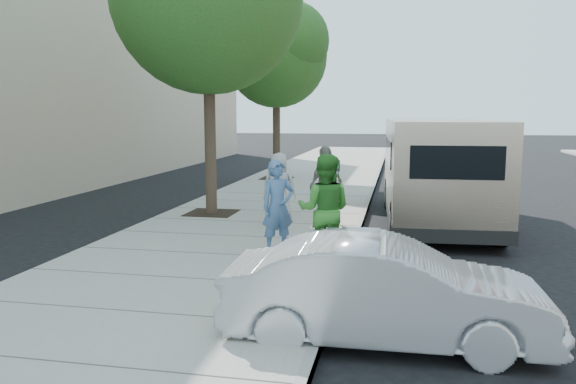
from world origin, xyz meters
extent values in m
plane|color=black|center=(0.00, 0.00, 0.00)|extent=(120.00, 120.00, 0.00)
cube|color=gray|center=(-1.00, 0.00, 0.07)|extent=(5.00, 60.00, 0.15)
cube|color=gray|center=(1.44, 0.00, 0.07)|extent=(0.12, 60.00, 0.16)
cube|color=black|center=(-2.30, 2.40, 0.15)|extent=(1.20, 1.20, 0.01)
cylinder|color=#38281E|center=(-2.30, 2.40, 2.13)|extent=(0.28, 0.28, 3.96)
cube|color=black|center=(-2.30, 10.00, 0.15)|extent=(1.20, 1.20, 0.01)
cylinder|color=#38281E|center=(-2.30, 10.00, 1.91)|extent=(0.28, 0.28, 3.52)
sphere|color=#1B4E1A|center=(-2.30, 10.00, 4.71)|extent=(3.80, 3.80, 3.80)
sphere|color=#1B4E1A|center=(-1.70, 9.60, 5.21)|extent=(2.85, 2.85, 2.85)
sphere|color=#1B4E1A|center=(-2.80, 10.50, 5.01)|extent=(2.66, 2.66, 2.66)
cylinder|color=gray|center=(0.90, 1.05, 0.74)|extent=(0.06, 0.06, 1.19)
cube|color=gray|center=(0.90, 1.05, 1.38)|extent=(0.23, 0.06, 0.08)
cube|color=#2D2D30|center=(0.81, 1.05, 1.53)|extent=(0.13, 0.11, 0.23)
cube|color=#2D2D30|center=(0.99, 1.06, 1.53)|extent=(0.13, 0.11, 0.23)
cube|color=#C6AA8E|center=(3.17, 2.79, 1.36)|extent=(2.56, 6.20, 2.25)
cube|color=#C6AA8E|center=(3.00, 6.11, 0.80)|extent=(2.10, 0.73, 0.96)
cube|color=black|center=(3.33, -0.27, 1.75)|extent=(1.69, 0.11, 0.62)
cylinder|color=black|center=(2.08, 4.74, 0.43)|extent=(0.34, 0.87, 0.86)
cylinder|color=black|center=(4.06, 4.85, 0.43)|extent=(0.34, 0.87, 0.86)
cylinder|color=black|center=(2.29, 0.61, 0.43)|extent=(0.34, 0.87, 0.86)
cylinder|color=black|center=(4.27, 0.71, 0.43)|extent=(0.34, 0.87, 0.86)
imported|color=#AFB0B6|center=(2.18, -4.51, 0.61)|extent=(3.75, 1.39, 1.23)
imported|color=#4A6D9E|center=(0.19, -1.21, 0.99)|extent=(0.73, 0.68, 1.67)
imported|color=#34862B|center=(1.11, -1.85, 1.07)|extent=(0.90, 0.70, 1.84)
imported|color=#ABAAAD|center=(-0.39, 1.59, 0.95)|extent=(0.84, 0.59, 1.61)
imported|color=gray|center=(0.69, 1.65, 1.03)|extent=(0.93, 1.10, 1.76)
camera|label=1|loc=(2.29, -10.83, 2.66)|focal=35.00mm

